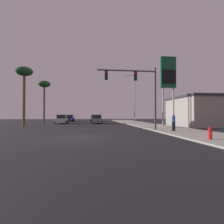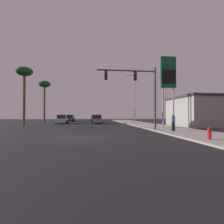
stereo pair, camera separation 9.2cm
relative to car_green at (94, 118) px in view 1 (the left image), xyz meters
The scene contains 14 objects.
ground_plane 32.06m from the car_green, 92.78° to the right, with size 120.00×120.00×0.00m, color black.
sidewalk_right 23.42m from the car_green, 70.15° to the right, with size 5.00×60.00×0.12m.
building_gas_station 26.92m from the car_green, 52.28° to the right, with size 10.30×8.30×4.30m.
car_green is the anchor object (origin of this frame).
car_blue 6.14m from the car_green, behind, with size 2.04×4.34×1.68m.
car_grey 11.46m from the car_green, 88.72° to the right, with size 2.04×4.31×1.68m.
car_silver 12.56m from the car_green, 120.46° to the right, with size 2.04×4.32×1.68m.
traffic_light_mast 27.82m from the car_green, 81.28° to the right, with size 6.20×0.36×6.50m.
street_lamp 15.73m from the car_green, 62.40° to the right, with size 1.74×0.24×9.00m.
gas_station_sign 25.88m from the car_green, 69.07° to the right, with size 2.00×0.42×9.00m.
fire_hydrant 35.38m from the car_green, 79.34° to the right, with size 0.24×0.34×0.76m.
pedestrian_on_sidewalk 29.90m from the car_green, 76.52° to the right, with size 0.34×0.32×1.67m.
palm_tree_near 21.98m from the car_green, 120.45° to the right, with size 2.40×2.40×8.71m.
palm_tree_mid 14.70m from the car_green, 142.19° to the right, with size 2.40×2.40×8.61m.
Camera 1 is at (0.74, -12.84, 1.63)m, focal length 28.00 mm.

